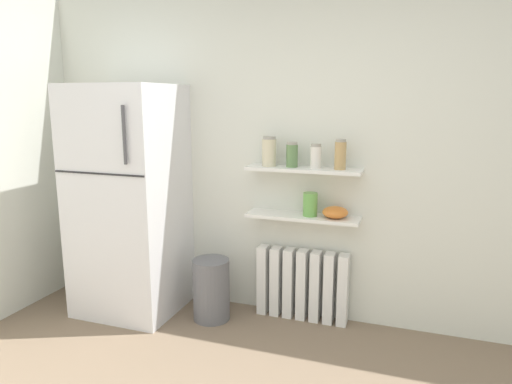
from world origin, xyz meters
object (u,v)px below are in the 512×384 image
object	(u,v)px
storage_jar_3	(340,155)
trash_bin	(211,289)
vase	(310,204)
shelf_bowl	(335,212)
storage_jar_0	(269,151)
storage_jar_2	(316,156)
refrigerator	(129,201)
radiator	(302,285)
storage_jar_1	(292,155)

from	to	relation	value
storage_jar_3	trash_bin	size ratio (longest dim) A/B	0.45
vase	shelf_bowl	bearing A→B (deg)	0.00
storage_jar_0	trash_bin	xyz separation A→B (m)	(-0.39, -0.21, -1.06)
storage_jar_2	vase	world-z (taller)	storage_jar_2
storage_jar_0	vase	size ratio (longest dim) A/B	1.27
refrigerator	storage_jar_3	distance (m)	1.68
trash_bin	storage_jar_0	bearing A→B (deg)	28.51
radiator	storage_jar_2	distance (m)	1.01
trash_bin	refrigerator	bearing A→B (deg)	-178.28
storage_jar_3	shelf_bowl	world-z (taller)	storage_jar_3
storage_jar_3	storage_jar_2	bearing A→B (deg)	-180.00
storage_jar_1	storage_jar_2	bearing A→B (deg)	0.00
storage_jar_2	trash_bin	bearing A→B (deg)	-163.98
storage_jar_2	radiator	bearing A→B (deg)	161.18
storage_jar_2	trash_bin	world-z (taller)	storage_jar_2
refrigerator	trash_bin	size ratio (longest dim) A/B	3.73
storage_jar_2	shelf_bowl	bearing A→B (deg)	0.00
storage_jar_1	shelf_bowl	world-z (taller)	storage_jar_1
refrigerator	storage_jar_1	distance (m)	1.34
vase	storage_jar_2	bearing A→B (deg)	-0.00
vase	storage_jar_1	bearing A→B (deg)	-180.00
storage_jar_1	vase	distance (m)	0.39
storage_jar_0	refrigerator	bearing A→B (deg)	-167.75
storage_jar_1	radiator	bearing A→B (deg)	18.82
storage_jar_0	storage_jar_3	size ratio (longest dim) A/B	1.02
shelf_bowl	trash_bin	xyz separation A→B (m)	(-0.90, -0.21, -0.64)
storage_jar_0	trash_bin	size ratio (longest dim) A/B	0.46
trash_bin	storage_jar_2	bearing A→B (deg)	16.02
refrigerator	storage_jar_2	world-z (taller)	refrigerator
storage_jar_0	vase	xyz separation A→B (m)	(0.32, -0.00, -0.38)
vase	trash_bin	xyz separation A→B (m)	(-0.71, -0.21, -0.68)
refrigerator	storage_jar_0	bearing A→B (deg)	12.25
storage_jar_0	storage_jar_3	distance (m)	0.53
storage_jar_1	shelf_bowl	bearing A→B (deg)	0.00
storage_jar_0	shelf_bowl	bearing A→B (deg)	-0.00
refrigerator	vase	size ratio (longest dim) A/B	10.34
storage_jar_0	storage_jar_1	world-z (taller)	storage_jar_0
refrigerator	storage_jar_3	bearing A→B (deg)	8.30
radiator	storage_jar_0	distance (m)	1.06
shelf_bowl	storage_jar_0	bearing A→B (deg)	180.00
radiator	storage_jar_1	size ratio (longest dim) A/B	3.82
storage_jar_3	vase	bearing A→B (deg)	180.00
refrigerator	storage_jar_3	size ratio (longest dim) A/B	8.31
storage_jar_3	vase	distance (m)	0.43
storage_jar_3	storage_jar_0	bearing A→B (deg)	180.00
vase	shelf_bowl	distance (m)	0.19
trash_bin	radiator	bearing A→B (deg)	20.36
storage_jar_3	trash_bin	bearing A→B (deg)	-166.92
refrigerator	storage_jar_0	world-z (taller)	refrigerator
storage_jar_2	storage_jar_3	bearing A→B (deg)	0.00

